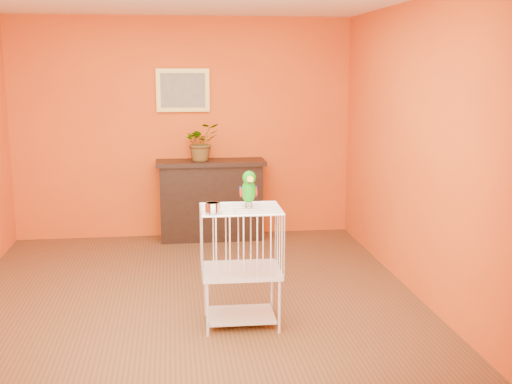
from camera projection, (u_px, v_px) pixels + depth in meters
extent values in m
plane|color=brown|center=(192.00, 299.00, 5.66)|extent=(4.50, 4.50, 0.00)
plane|color=orange|center=(184.00, 128.00, 7.61)|extent=(4.00, 0.00, 4.00)
plane|color=orange|center=(202.00, 212.00, 3.23)|extent=(4.00, 0.00, 4.00)
plane|color=orange|center=(416.00, 149.00, 5.67)|extent=(0.00, 4.50, 4.50)
cube|color=black|center=(211.00, 202.00, 7.59)|extent=(1.19, 0.40, 0.89)
cube|color=black|center=(211.00, 163.00, 7.50)|extent=(1.27, 0.46, 0.05)
cube|color=black|center=(212.00, 205.00, 7.42)|extent=(0.83, 0.02, 0.45)
cube|color=#531718|center=(191.00, 212.00, 7.53)|extent=(0.05, 0.18, 0.28)
cube|color=#39552A|center=(197.00, 211.00, 7.54)|extent=(0.05, 0.18, 0.28)
cube|color=#531718|center=(205.00, 211.00, 7.56)|extent=(0.05, 0.18, 0.28)
cube|color=#39552A|center=(213.00, 211.00, 7.57)|extent=(0.05, 0.18, 0.28)
cube|color=#531718|center=(222.00, 211.00, 7.58)|extent=(0.05, 0.18, 0.28)
imported|color=#26722D|center=(201.00, 146.00, 7.47)|extent=(0.52, 0.54, 0.34)
cube|color=gold|center=(183.00, 90.00, 7.49)|extent=(0.62, 0.03, 0.50)
cube|color=gray|center=(183.00, 90.00, 7.48)|extent=(0.52, 0.01, 0.40)
cube|color=white|center=(241.00, 315.00, 5.10)|extent=(0.53, 0.41, 0.02)
cube|color=white|center=(241.00, 271.00, 5.03)|extent=(0.62, 0.48, 0.04)
cube|color=white|center=(241.00, 209.00, 4.94)|extent=(0.62, 0.48, 0.01)
cylinder|color=white|center=(207.00, 310.00, 4.84)|extent=(0.02, 0.02, 0.42)
cylinder|color=white|center=(279.00, 307.00, 4.90)|extent=(0.02, 0.02, 0.42)
cylinder|color=white|center=(205.00, 291.00, 5.25)|extent=(0.02, 0.02, 0.42)
cylinder|color=white|center=(272.00, 288.00, 5.32)|extent=(0.02, 0.02, 0.42)
cylinder|color=silver|center=(213.00, 208.00, 4.74)|extent=(0.11, 0.11, 0.08)
cylinder|color=#59544C|center=(246.00, 205.00, 4.96)|extent=(0.01, 0.01, 0.04)
cylinder|color=#59544C|center=(252.00, 205.00, 4.97)|extent=(0.01, 0.01, 0.04)
ellipsoid|color=#059006|center=(249.00, 191.00, 4.94)|extent=(0.11, 0.16, 0.21)
ellipsoid|color=#059006|center=(249.00, 178.00, 4.89)|extent=(0.10, 0.11, 0.10)
cone|color=orange|center=(250.00, 180.00, 4.84)|extent=(0.05, 0.07, 0.07)
cone|color=black|center=(250.00, 182.00, 4.86)|extent=(0.03, 0.03, 0.03)
sphere|color=black|center=(245.00, 177.00, 4.86)|extent=(0.01, 0.01, 0.01)
sphere|color=black|center=(254.00, 176.00, 4.87)|extent=(0.01, 0.01, 0.01)
ellipsoid|color=#A50C0C|center=(241.00, 192.00, 4.95)|extent=(0.03, 0.06, 0.07)
ellipsoid|color=navy|center=(256.00, 192.00, 4.96)|extent=(0.03, 0.06, 0.07)
cone|color=#059006|center=(248.00, 198.00, 5.02)|extent=(0.07, 0.15, 0.11)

